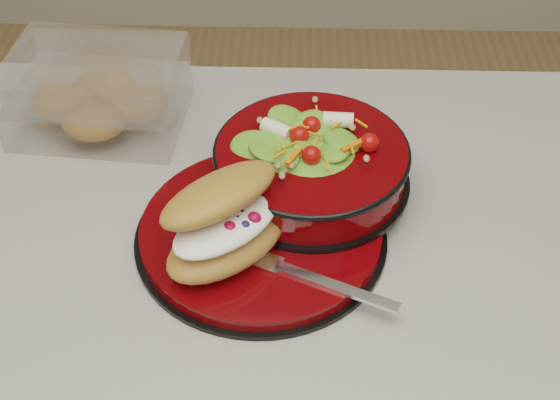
{
  "coord_description": "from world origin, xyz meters",
  "views": [
    {
      "loc": [
        -0.07,
        -0.55,
        1.51
      ],
      "look_at": [
        -0.09,
        0.06,
        0.94
      ],
      "focal_mm": 50.0,
      "sensor_mm": 36.0,
      "label": 1
    }
  ],
  "objects_px": {
    "dinner_plate": "(262,233)",
    "salad_bowl": "(311,159)",
    "croissant": "(226,223)",
    "pastry_box": "(98,94)",
    "fork": "(314,278)"
  },
  "relations": [
    {
      "from": "croissant",
      "to": "pastry_box",
      "type": "xyz_separation_m",
      "value": [
        -0.18,
        0.24,
        -0.02
      ]
    },
    {
      "from": "salad_bowl",
      "to": "dinner_plate",
      "type": "bearing_deg",
      "value": -125.82
    },
    {
      "from": "dinner_plate",
      "to": "salad_bowl",
      "type": "xyz_separation_m",
      "value": [
        0.05,
        0.07,
        0.04
      ]
    },
    {
      "from": "croissant",
      "to": "pastry_box",
      "type": "distance_m",
      "value": 0.3
    },
    {
      "from": "croissant",
      "to": "fork",
      "type": "distance_m",
      "value": 0.1
    },
    {
      "from": "salad_bowl",
      "to": "croissant",
      "type": "distance_m",
      "value": 0.14
    },
    {
      "from": "dinner_plate",
      "to": "salad_bowl",
      "type": "bearing_deg",
      "value": 54.18
    },
    {
      "from": "salad_bowl",
      "to": "croissant",
      "type": "xyz_separation_m",
      "value": [
        -0.09,
        -0.11,
        0.01
      ]
    },
    {
      "from": "dinner_plate",
      "to": "pastry_box",
      "type": "xyz_separation_m",
      "value": [
        -0.21,
        0.2,
        0.03
      ]
    },
    {
      "from": "salad_bowl",
      "to": "fork",
      "type": "distance_m",
      "value": 0.15
    },
    {
      "from": "pastry_box",
      "to": "salad_bowl",
      "type": "bearing_deg",
      "value": -21.24
    },
    {
      "from": "dinner_plate",
      "to": "salad_bowl",
      "type": "height_order",
      "value": "salad_bowl"
    },
    {
      "from": "salad_bowl",
      "to": "pastry_box",
      "type": "height_order",
      "value": "salad_bowl"
    },
    {
      "from": "dinner_plate",
      "to": "croissant",
      "type": "distance_m",
      "value": 0.07
    },
    {
      "from": "dinner_plate",
      "to": "pastry_box",
      "type": "distance_m",
      "value": 0.3
    }
  ]
}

